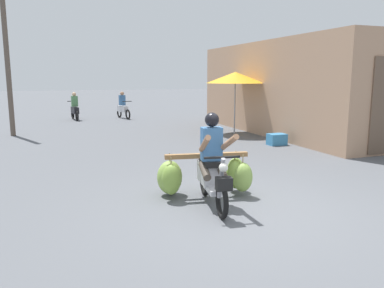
{
  "coord_description": "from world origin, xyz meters",
  "views": [
    {
      "loc": [
        -2.8,
        -5.33,
        2.16
      ],
      "look_at": [
        -0.31,
        1.41,
        0.9
      ],
      "focal_mm": 35.91,
      "sensor_mm": 36.0,
      "label": 1
    }
  ],
  "objects_px": {
    "motorbike_distant_ahead_left": "(75,109)",
    "produce_crate": "(277,139)",
    "motorbike_distant_ahead_right": "(123,108)",
    "utility_pole": "(7,53)",
    "motorbike_main_loaded": "(207,172)",
    "market_umbrella_near_shop": "(235,78)"
  },
  "relations": [
    {
      "from": "motorbike_main_loaded",
      "to": "motorbike_distant_ahead_left",
      "type": "height_order",
      "value": "motorbike_main_loaded"
    },
    {
      "from": "motorbike_distant_ahead_right",
      "to": "motorbike_distant_ahead_left",
      "type": "bearing_deg",
      "value": 179.09
    },
    {
      "from": "motorbike_distant_ahead_left",
      "to": "produce_crate",
      "type": "xyz_separation_m",
      "value": [
        5.61,
        -9.74,
        -0.39
      ]
    },
    {
      "from": "motorbike_distant_ahead_left",
      "to": "utility_pole",
      "type": "height_order",
      "value": "utility_pole"
    },
    {
      "from": "market_umbrella_near_shop",
      "to": "utility_pole",
      "type": "distance_m",
      "value": 8.35
    },
    {
      "from": "motorbike_distant_ahead_right",
      "to": "utility_pole",
      "type": "bearing_deg",
      "value": -136.98
    },
    {
      "from": "motorbike_distant_ahead_right",
      "to": "produce_crate",
      "type": "bearing_deg",
      "value": -71.76
    },
    {
      "from": "motorbike_main_loaded",
      "to": "utility_pole",
      "type": "height_order",
      "value": "utility_pole"
    },
    {
      "from": "market_umbrella_near_shop",
      "to": "produce_crate",
      "type": "xyz_separation_m",
      "value": [
        0.16,
        -2.72,
        -1.95
      ]
    },
    {
      "from": "market_umbrella_near_shop",
      "to": "motorbike_main_loaded",
      "type": "bearing_deg",
      "value": -119.83
    },
    {
      "from": "motorbike_distant_ahead_left",
      "to": "motorbike_distant_ahead_right",
      "type": "distance_m",
      "value": 2.41
    },
    {
      "from": "produce_crate",
      "to": "market_umbrella_near_shop",
      "type": "bearing_deg",
      "value": 93.39
    },
    {
      "from": "utility_pole",
      "to": "motorbike_distant_ahead_left",
      "type": "bearing_deg",
      "value": 61.59
    },
    {
      "from": "motorbike_main_loaded",
      "to": "utility_pole",
      "type": "xyz_separation_m",
      "value": [
        -3.91,
        9.45,
        2.52
      ]
    },
    {
      "from": "motorbike_distant_ahead_right",
      "to": "market_umbrella_near_shop",
      "type": "distance_m",
      "value": 7.77
    },
    {
      "from": "motorbike_distant_ahead_right",
      "to": "produce_crate",
      "type": "xyz_separation_m",
      "value": [
        3.2,
        -9.7,
        -0.39
      ]
    },
    {
      "from": "motorbike_main_loaded",
      "to": "produce_crate",
      "type": "bearing_deg",
      "value": 45.87
    },
    {
      "from": "motorbike_distant_ahead_right",
      "to": "produce_crate",
      "type": "distance_m",
      "value": 10.22
    },
    {
      "from": "market_umbrella_near_shop",
      "to": "utility_pole",
      "type": "bearing_deg",
      "value": 163.23
    },
    {
      "from": "market_umbrella_near_shop",
      "to": "motorbike_distant_ahead_right",
      "type": "bearing_deg",
      "value": 113.5
    },
    {
      "from": "motorbike_distant_ahead_left",
      "to": "produce_crate",
      "type": "height_order",
      "value": "motorbike_distant_ahead_left"
    },
    {
      "from": "motorbike_distant_ahead_right",
      "to": "market_umbrella_near_shop",
      "type": "xyz_separation_m",
      "value": [
        3.04,
        -6.98,
        1.56
      ]
    }
  ]
}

